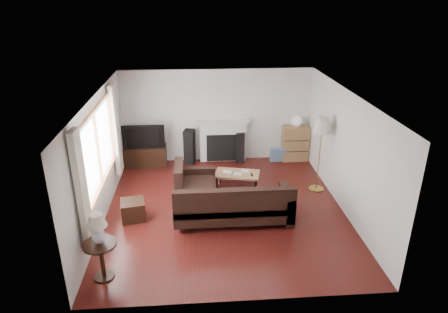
{
  "coord_description": "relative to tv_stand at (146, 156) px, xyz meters",
  "views": [
    {
      "loc": [
        -0.59,
        -7.45,
        4.37
      ],
      "look_at": [
        0.0,
        0.3,
        1.1
      ],
      "focal_mm": 32.0,
      "sensor_mm": 36.0,
      "label": 1
    }
  ],
  "objects": [
    {
      "name": "speaker_right",
      "position": [
        2.54,
        0.07,
        0.14
      ],
      "size": [
        0.26,
        0.3,
        0.82
      ],
      "primitive_type": "cube",
      "rotation": [
        0.0,
        0.0,
        -0.11
      ],
      "color": "black",
      "rests_on": "ground"
    },
    {
      "name": "window",
      "position": [
        -0.52,
        -2.68,
        1.28
      ],
      "size": [
        0.12,
        2.74,
        1.54
      ],
      "primitive_type": "cube",
      "color": "#996039",
      "rests_on": "room"
    },
    {
      "name": "table_lamp",
      "position": [
        -0.22,
        -4.52,
        0.65
      ],
      "size": [
        0.32,
        0.32,
        0.52
      ],
      "primitive_type": "cube",
      "color": "silver",
      "rests_on": "side_table"
    },
    {
      "name": "fireplace",
      "position": [
        2.08,
        0.16,
        0.3
      ],
      "size": [
        1.4,
        0.26,
        1.15
      ],
      "primitive_type": "cube",
      "color": "white",
      "rests_on": "room"
    },
    {
      "name": "speaker_left",
      "position": [
        1.17,
        0.06,
        0.2
      ],
      "size": [
        0.33,
        0.37,
        0.94
      ],
      "primitive_type": "cube",
      "rotation": [
        0.0,
        0.0,
        -0.25
      ],
      "color": "black",
      "rests_on": "ground"
    },
    {
      "name": "globe_lamp",
      "position": [
        4.04,
        0.05,
        0.84
      ],
      "size": [
        0.28,
        0.28,
        0.28
      ],
      "primitive_type": "sphere",
      "color": "white",
      "rests_on": "bookshelf"
    },
    {
      "name": "side_table",
      "position": [
        -0.22,
        -4.52,
        0.06
      ],
      "size": [
        0.53,
        0.53,
        0.67
      ],
      "primitive_type": "cube",
      "color": "black",
      "rests_on": "ground"
    },
    {
      "name": "television",
      "position": [
        0.0,
        0.0,
        0.58
      ],
      "size": [
        1.09,
        0.14,
        0.62
      ],
      "primitive_type": "imported",
      "color": "black",
      "rests_on": "tv_stand"
    },
    {
      "name": "tv_stand",
      "position": [
        0.0,
        0.0,
        0.0
      ],
      "size": [
        1.08,
        0.49,
        0.54
      ],
      "primitive_type": "cube",
      "color": "black",
      "rests_on": "ground"
    },
    {
      "name": "footstool",
      "position": [
        0.02,
        -2.71,
        -0.07
      ],
      "size": [
        0.55,
        0.55,
        0.4
      ],
      "primitive_type": "cube",
      "rotation": [
        0.0,
        0.0,
        0.18
      ],
      "color": "black",
      "rests_on": "ground"
    },
    {
      "name": "bookshelf",
      "position": [
        4.04,
        0.05,
        0.22
      ],
      "size": [
        0.71,
        0.34,
        0.97
      ],
      "primitive_type": "cube",
      "color": "olive",
      "rests_on": "ground"
    },
    {
      "name": "curtain_near",
      "position": [
        -0.47,
        -4.2,
        1.13
      ],
      "size": [
        0.1,
        0.35,
        2.1
      ],
      "primitive_type": "cube",
      "color": "beige",
      "rests_on": "room"
    },
    {
      "name": "room",
      "position": [
        1.93,
        -2.48,
        0.98
      ],
      "size": [
        5.1,
        5.6,
        2.54
      ],
      "color": "#4B1410",
      "rests_on": "ground"
    },
    {
      "name": "floor_lamp",
      "position": [
        4.14,
        -1.73,
        0.62
      ],
      "size": [
        0.51,
        0.51,
        1.77
      ],
      "primitive_type": "cube",
      "rotation": [
        0.0,
        0.0,
        -0.12
      ],
      "color": "#BA9140",
      "rests_on": "ground"
    },
    {
      "name": "coffee_table",
      "position": [
        2.29,
        -1.52,
        -0.07
      ],
      "size": [
        1.11,
        0.77,
        0.4
      ],
      "primitive_type": "cube",
      "rotation": [
        0.0,
        0.0,
        -0.22
      ],
      "color": "#A3784E",
      "rests_on": "ground"
    },
    {
      "name": "curtain_far",
      "position": [
        -0.47,
        -1.16,
        1.13
      ],
      "size": [
        0.1,
        0.35,
        2.1
      ],
      "primitive_type": "cube",
      "color": "beige",
      "rests_on": "room"
    },
    {
      "name": "sectional_sofa",
      "position": [
        2.05,
        -2.94,
        0.14
      ],
      "size": [
        2.56,
        1.87,
        0.83
      ],
      "primitive_type": "cube",
      "color": "black",
      "rests_on": "ground"
    }
  ]
}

